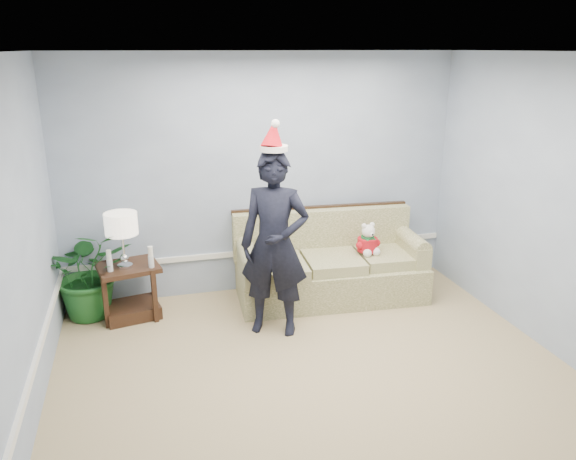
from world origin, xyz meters
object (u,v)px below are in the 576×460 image
at_px(sofa, 329,267).
at_px(houseplant, 90,272).
at_px(man, 275,244).
at_px(table_lamp, 121,226).
at_px(side_table, 131,297).
at_px(teddy_bear, 368,243).

xyz_separation_m(sofa, houseplant, (-2.59, 0.17, 0.15)).
bearing_deg(man, table_lamp, -179.77).
xyz_separation_m(side_table, houseplant, (-0.39, 0.14, 0.27)).
xyz_separation_m(table_lamp, man, (1.42, -0.64, -0.11)).
relative_size(man, teddy_bear, 5.00).
relative_size(side_table, man, 0.37).
bearing_deg(sofa, houseplant, -179.82).
distance_m(table_lamp, teddy_bear, 2.66).
relative_size(sofa, houseplant, 2.16).
distance_m(side_table, table_lamp, 0.80).
height_order(sofa, teddy_bear, sofa).
distance_m(side_table, man, 1.71).
relative_size(side_table, teddy_bear, 1.87).
height_order(sofa, side_table, sofa).
xyz_separation_m(sofa, teddy_bear, (0.41, -0.13, 0.30)).
bearing_deg(man, teddy_bear, 48.38).
xyz_separation_m(sofa, man, (-0.80, -0.66, 0.57)).
bearing_deg(houseplant, table_lamp, -27.03).
xyz_separation_m(table_lamp, teddy_bear, (2.63, -0.11, -0.38)).
xyz_separation_m(sofa, table_lamp, (-2.22, -0.02, 0.68)).
relative_size(side_table, table_lamp, 1.18).
bearing_deg(sofa, side_table, -176.89).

